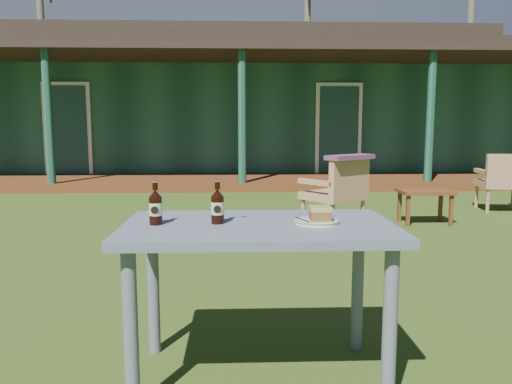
{
  "coord_description": "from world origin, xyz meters",
  "views": [
    {
      "loc": [
        -0.1,
        -3.77,
        1.15
      ],
      "look_at": [
        0.0,
        -1.3,
        0.82
      ],
      "focal_mm": 35.0,
      "sensor_mm": 36.0,
      "label": 1
    }
  ],
  "objects_px": {
    "cafe_table": "(259,246)",
    "armchair_left": "(338,189)",
    "cake_slice": "(320,213)",
    "side_table": "(425,195)",
    "cola_bottle_near": "(217,206)",
    "cola_bottle_far": "(156,207)",
    "armchair_right": "(504,179)",
    "plate": "(317,221)"
  },
  "relations": [
    {
      "from": "cola_bottle_far",
      "to": "armchair_left",
      "type": "relative_size",
      "value": 0.25
    },
    {
      "from": "cola_bottle_near",
      "to": "armchair_right",
      "type": "xyz_separation_m",
      "value": [
        3.64,
        4.28,
        -0.36
      ]
    },
    {
      "from": "plate",
      "to": "armchair_left",
      "type": "relative_size",
      "value": 0.26
    },
    {
      "from": "side_table",
      "to": "armchair_right",
      "type": "bearing_deg",
      "value": 29.63
    },
    {
      "from": "cola_bottle_near",
      "to": "side_table",
      "type": "height_order",
      "value": "cola_bottle_near"
    },
    {
      "from": "armchair_left",
      "to": "side_table",
      "type": "distance_m",
      "value": 1.1
    },
    {
      "from": "cafe_table",
      "to": "armchair_left",
      "type": "relative_size",
      "value": 1.52
    },
    {
      "from": "armchair_left",
      "to": "plate",
      "type": "bearing_deg",
      "value": -103.25
    },
    {
      "from": "cola_bottle_far",
      "to": "armchair_right",
      "type": "relative_size",
      "value": 0.25
    },
    {
      "from": "cake_slice",
      "to": "cola_bottle_far",
      "type": "height_order",
      "value": "cola_bottle_far"
    },
    {
      "from": "cafe_table",
      "to": "armchair_right",
      "type": "bearing_deg",
      "value": 51.06
    },
    {
      "from": "cake_slice",
      "to": "cola_bottle_near",
      "type": "height_order",
      "value": "cola_bottle_near"
    },
    {
      "from": "cola_bottle_near",
      "to": "armchair_right",
      "type": "relative_size",
      "value": 0.25
    },
    {
      "from": "cola_bottle_near",
      "to": "cafe_table",
      "type": "bearing_deg",
      "value": -1.29
    },
    {
      "from": "side_table",
      "to": "plate",
      "type": "bearing_deg",
      "value": -117.73
    },
    {
      "from": "armchair_right",
      "to": "side_table",
      "type": "relative_size",
      "value": 1.3
    },
    {
      "from": "cafe_table",
      "to": "cola_bottle_far",
      "type": "height_order",
      "value": "cola_bottle_far"
    },
    {
      "from": "cafe_table",
      "to": "cola_bottle_near",
      "type": "height_order",
      "value": "cola_bottle_near"
    },
    {
      "from": "plate",
      "to": "armchair_right",
      "type": "xyz_separation_m",
      "value": [
        3.2,
        4.28,
        -0.29
      ]
    },
    {
      "from": "plate",
      "to": "side_table",
      "type": "height_order",
      "value": "plate"
    },
    {
      "from": "cafe_table",
      "to": "side_table",
      "type": "bearing_deg",
      "value": 59.04
    },
    {
      "from": "cafe_table",
      "to": "armchair_left",
      "type": "height_order",
      "value": "armchair_left"
    },
    {
      "from": "cafe_table",
      "to": "cake_slice",
      "type": "relative_size",
      "value": 13.04
    },
    {
      "from": "cola_bottle_near",
      "to": "cola_bottle_far",
      "type": "bearing_deg",
      "value": -177.49
    },
    {
      "from": "cafe_table",
      "to": "side_table",
      "type": "height_order",
      "value": "cafe_table"
    },
    {
      "from": "plate",
      "to": "side_table",
      "type": "relative_size",
      "value": 0.34
    },
    {
      "from": "side_table",
      "to": "cake_slice",
      "type": "bearing_deg",
      "value": -117.54
    },
    {
      "from": "cake_slice",
      "to": "cola_bottle_far",
      "type": "xyz_separation_m",
      "value": [
        -0.73,
        -0.0,
        0.03
      ]
    },
    {
      "from": "cola_bottle_far",
      "to": "cafe_table",
      "type": "bearing_deg",
      "value": 0.98
    },
    {
      "from": "cafe_table",
      "to": "cola_bottle_near",
      "type": "relative_size",
      "value": 6.14
    },
    {
      "from": "cafe_table",
      "to": "armchair_right",
      "type": "distance_m",
      "value": 5.51
    },
    {
      "from": "cake_slice",
      "to": "cola_bottle_near",
      "type": "distance_m",
      "value": 0.46
    },
    {
      "from": "cake_slice",
      "to": "side_table",
      "type": "relative_size",
      "value": 0.15
    },
    {
      "from": "plate",
      "to": "cola_bottle_far",
      "type": "xyz_separation_m",
      "value": [
        -0.71,
        -0.0,
        0.07
      ]
    },
    {
      "from": "cafe_table",
      "to": "cola_bottle_far",
      "type": "xyz_separation_m",
      "value": [
        -0.45,
        -0.01,
        0.18
      ]
    },
    {
      "from": "cafe_table",
      "to": "side_table",
      "type": "distance_m",
      "value": 4.1
    },
    {
      "from": "cafe_table",
      "to": "cake_slice",
      "type": "height_order",
      "value": "cake_slice"
    },
    {
      "from": "cake_slice",
      "to": "cola_bottle_far",
      "type": "distance_m",
      "value": 0.73
    },
    {
      "from": "cola_bottle_far",
      "to": "cola_bottle_near",
      "type": "bearing_deg",
      "value": 2.51
    },
    {
      "from": "plate",
      "to": "cake_slice",
      "type": "bearing_deg",
      "value": 0.22
    },
    {
      "from": "armchair_left",
      "to": "armchair_right",
      "type": "bearing_deg",
      "value": 22.38
    },
    {
      "from": "cola_bottle_near",
      "to": "cola_bottle_far",
      "type": "relative_size",
      "value": 1.0
    }
  ]
}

